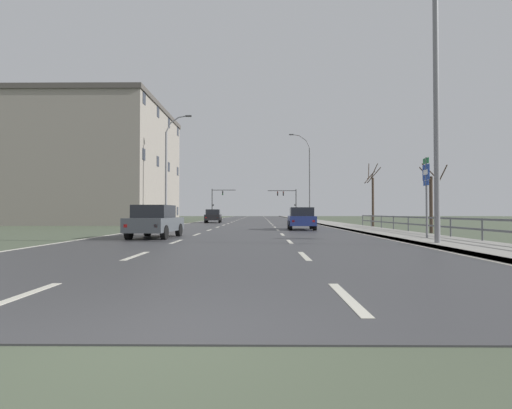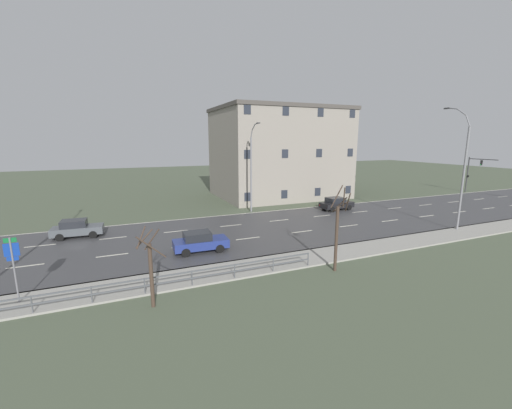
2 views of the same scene
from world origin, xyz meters
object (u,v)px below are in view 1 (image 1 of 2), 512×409
(car_distant, at_px, (301,218))
(car_far_right, at_px, (213,216))
(street_lamp_foreground, at_px, (432,90))
(traffic_signal_right, at_px, (289,198))
(traffic_signal_left, at_px, (216,199))
(highway_sign, at_px, (426,187))
(car_mid_centre, at_px, (155,221))
(street_lamp_left_bank, at_px, (168,171))
(street_lamp_midground, at_px, (308,179))
(brick_building, at_px, (103,166))

(car_distant, distance_m, car_far_right, 20.61)
(street_lamp_foreground, distance_m, car_far_right, 34.64)
(traffic_signal_right, height_order, traffic_signal_left, traffic_signal_left)
(traffic_signal_left, bearing_deg, highway_sign, -75.05)
(car_distant, bearing_deg, highway_sign, -65.51)
(street_lamp_foreground, relative_size, traffic_signal_right, 2.12)
(car_mid_centre, bearing_deg, street_lamp_left_bank, 104.17)
(street_lamp_midground, distance_m, traffic_signal_left, 27.79)
(traffic_signal_right, xyz_separation_m, car_far_right, (-10.88, -27.89, -3.05))
(traffic_signal_right, bearing_deg, car_mid_centre, -100.55)
(car_far_right, distance_m, car_mid_centre, 27.90)
(highway_sign, relative_size, car_far_right, 0.87)
(highway_sign, bearing_deg, street_lamp_left_bank, 129.11)
(traffic_signal_right, xyz_separation_m, brick_building, (-23.26, -29.57, 2.69))
(brick_building, bearing_deg, car_distant, -39.51)
(car_mid_centre, distance_m, brick_building, 29.76)
(car_distant, bearing_deg, street_lamp_left_bank, 144.08)
(street_lamp_foreground, height_order, street_lamp_left_bank, street_lamp_foreground)
(car_far_right, bearing_deg, car_distant, -68.59)
(street_lamp_midground, relative_size, car_distant, 2.75)
(street_lamp_left_bank, height_order, highway_sign, street_lamp_left_bank)
(street_lamp_left_bank, xyz_separation_m, car_distant, (11.47, -8.93, -4.24))
(street_lamp_left_bank, xyz_separation_m, traffic_signal_left, (0.35, 38.50, -1.31))
(traffic_signal_right, bearing_deg, brick_building, -128.19)
(highway_sign, distance_m, car_distant, 11.51)
(traffic_signal_right, distance_m, brick_building, 37.72)
(traffic_signal_left, bearing_deg, brick_building, -107.69)
(street_lamp_midground, distance_m, street_lamp_left_bank, 21.03)
(street_lamp_left_bank, distance_m, highway_sign, 25.24)
(street_lamp_foreground, relative_size, traffic_signal_left, 2.06)
(street_lamp_midground, bearing_deg, highway_sign, -88.39)
(street_lamp_foreground, height_order, brick_building, brick_building)
(highway_sign, xyz_separation_m, car_distant, (-4.37, 10.54, -1.52))
(car_distant, relative_size, car_mid_centre, 0.99)
(street_lamp_left_bank, relative_size, highway_sign, 2.84)
(traffic_signal_right, bearing_deg, street_lamp_midground, -87.72)
(street_lamp_foreground, relative_size, car_mid_centre, 2.80)
(car_distant, bearing_deg, traffic_signal_left, 105.18)
(traffic_signal_left, distance_m, car_far_right, 28.89)
(street_lamp_midground, height_order, car_distant, street_lamp_midground)
(traffic_signal_right, distance_m, traffic_signal_left, 13.62)
(street_lamp_left_bank, distance_m, brick_building, 12.50)
(street_lamp_left_bank, bearing_deg, street_lamp_foreground, -56.29)
(street_lamp_left_bank, relative_size, traffic_signal_right, 1.86)
(car_mid_centre, bearing_deg, street_lamp_foreground, -17.82)
(brick_building, bearing_deg, street_lamp_left_bank, -41.39)
(car_distant, xyz_separation_m, brick_building, (-20.78, 17.14, 5.74))
(highway_sign, distance_m, car_mid_centre, 12.45)
(car_distant, relative_size, brick_building, 0.23)
(car_distant, height_order, brick_building, brick_building)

